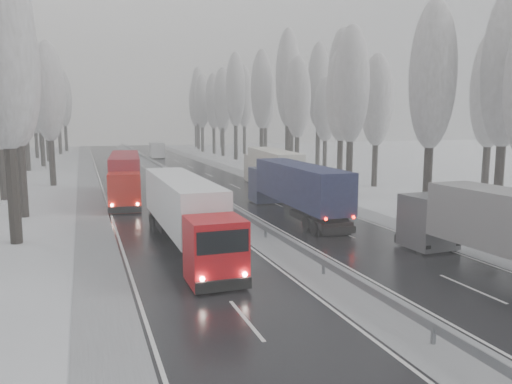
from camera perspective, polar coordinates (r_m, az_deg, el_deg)
ground at (r=21.33m, az=12.68°, el=-12.31°), size 260.00×260.00×0.00m
carriageway_right at (r=50.06m, az=-0.43°, el=-0.21°), size 7.50×200.00×0.03m
carriageway_left at (r=47.76m, az=-12.44°, el=-0.82°), size 7.50×200.00×0.03m
median_slush at (r=48.64m, az=-6.29°, el=-0.51°), size 3.00×200.00×0.04m
shoulder_right at (r=51.85m, az=4.75°, el=0.06°), size 2.40×200.00×0.04m
shoulder_left at (r=47.44m, az=-18.38°, el=-1.11°), size 2.40×200.00×0.04m
median_guardrail at (r=48.54m, az=-6.30°, el=0.16°), size 0.12×200.00×0.76m
tree_15 at (r=42.29m, az=26.72°, el=12.35°), size 3.60×3.60×17.13m
tree_16 at (r=41.62m, az=19.53°, el=12.30°), size 3.60×3.60×16.53m
tree_17 at (r=50.94m, az=25.26°, el=10.46°), size 3.60×3.60×15.54m
tree_18 at (r=50.74m, az=10.85°, el=11.86°), size 3.60×3.60×16.58m
tree_19 at (r=56.95m, az=13.64°, el=10.08°), size 3.60×3.60×14.57m
tree_20 at (r=59.44m, az=9.72°, el=10.81°), size 3.60×3.60×15.71m
tree_21 at (r=64.12m, az=9.78°, el=12.28°), size 3.60×3.60×18.62m
tree_22 at (r=68.41m, az=4.77°, el=10.64°), size 3.60×3.60×15.86m
tree_23 at (r=74.68m, az=7.95°, el=9.26°), size 3.60×3.60×13.55m
tree_24 at (r=73.89m, az=3.68°, el=12.76°), size 3.60×3.60×20.49m
tree_25 at (r=80.35m, az=7.18°, el=11.88°), size 3.60×3.60×19.44m
tree_26 at (r=83.23m, az=0.65°, el=11.53°), size 3.60×3.60×18.78m
tree_27 at (r=89.54m, az=4.14°, el=10.81°), size 3.60×3.60×17.62m
tree_28 at (r=92.99m, az=-2.36°, el=11.51°), size 3.60×3.60×19.62m
tree_29 at (r=99.09m, az=1.11°, el=10.76°), size 3.60×3.60×18.11m
tree_30 at (r=102.35m, az=-3.85°, el=10.58°), size 3.60×3.60×17.86m
tree_31 at (r=107.90m, az=-1.35°, el=10.72°), size 3.60×3.60×18.58m
tree_32 at (r=109.60m, az=-4.88°, el=10.24°), size 3.60×3.60×17.33m
tree_33 at (r=114.23m, az=-3.83°, el=9.21°), size 3.60×3.60×14.33m
tree_34 at (r=116.29m, az=-6.21°, el=10.21°), size 3.60×3.60×17.63m
tree_35 at (r=122.56m, az=-2.38°, el=10.33°), size 3.60×3.60×18.25m
tree_36 at (r=126.24m, az=-6.67°, el=10.80°), size 3.60×3.60×20.23m
tree_37 at (r=131.72m, az=-4.03°, el=9.66°), size 3.60×3.60×16.37m
tree_38 at (r=136.86m, az=-6.94°, el=9.99°), size 3.60×3.60×17.97m
tree_39 at (r=141.35m, az=-6.15°, el=9.49°), size 3.60×3.60×16.19m
tree_56 at (r=33.07m, az=-26.97°, el=14.81°), size 3.60×3.60×18.12m
tree_58 at (r=41.81m, az=-25.88°, el=12.53°), size 3.60×3.60×17.21m
tree_62 at (r=60.74m, az=-22.67°, el=10.44°), size 3.60×3.60×16.04m
tree_64 at (r=70.02m, az=-25.81°, el=9.56°), size 3.60×3.60×15.42m
tree_65 at (r=74.33m, az=-27.00°, el=11.37°), size 3.60×3.60×19.48m
tree_66 at (r=79.58m, az=-24.96°, el=9.28°), size 3.60×3.60×15.23m
tree_67 at (r=83.74m, az=-25.71°, el=9.97°), size 3.60×3.60×17.09m
tree_68 at (r=86.23m, az=-23.51°, el=9.84°), size 3.60×3.60×16.65m
tree_69 at (r=90.74m, az=-26.49°, el=10.63°), size 3.60×3.60×19.35m
tree_70 at (r=96.27m, az=-22.94°, el=9.81°), size 3.60×3.60×17.09m
tree_71 at (r=100.71m, az=-25.60°, el=10.47°), size 3.60×3.60×19.61m
tree_72 at (r=105.73m, az=-24.02°, el=8.87°), size 3.60×3.60×15.11m
tree_73 at (r=110.01m, az=-25.41°, el=9.44°), size 3.60×3.60×17.22m
tree_74 at (r=116.38m, az=-21.76°, el=10.31°), size 3.60×3.60×19.68m
tree_75 at (r=121.02m, az=-26.04°, el=9.64°), size 3.60×3.60×18.60m
tree_76 at (r=125.70m, az=-21.10°, el=9.83°), size 3.60×3.60×18.55m
tree_77 at (r=129.89m, az=-23.48°, el=8.44°), size 3.60×3.60×14.32m
tree_78 at (r=132.44m, az=-22.57°, el=9.92°), size 3.60×3.60×19.55m
tree_79 at (r=136.55m, az=-23.61°, el=9.13°), size 3.60×3.60×17.07m
truck_blue_box at (r=38.19m, az=4.34°, el=0.71°), size 3.02×16.12×4.11m
truck_cream_box at (r=53.15m, az=1.68°, el=2.96°), size 4.48×16.72×4.25m
box_truck_distant at (r=99.26m, az=-11.28°, el=4.77°), size 3.15×8.41×3.08m
truck_red_white at (r=28.71m, az=-8.09°, el=-1.95°), size 2.54×15.80×4.05m
truck_red_red at (r=47.86m, az=-14.73°, el=2.03°), size 4.02×16.33×4.15m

